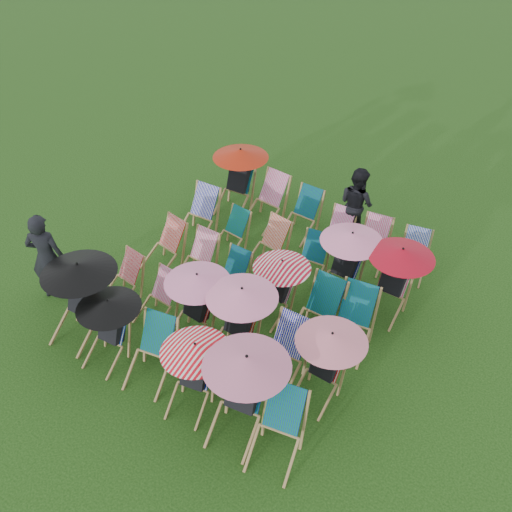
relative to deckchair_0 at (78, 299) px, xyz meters
The scene contains 33 objects.
ground 3.01m from the deckchair_0, 46.96° to the left, with size 100.00×100.00×0.00m, color black.
deckchair_0 is the anchor object (origin of this frame).
deckchair_1 0.80m from the deckchair_0, 10.68° to the right, with size 1.00×1.06×1.19m.
deckchair_2 1.62m from the deckchair_0, ahead, with size 0.80×1.00×0.98m.
deckchair_3 2.47m from the deckchair_0, ahead, with size 1.02×1.11×1.21m.
deckchair_4 3.30m from the deckchair_0, ahead, with size 1.21×1.30×1.43m.
deckchair_5 3.95m from the deckchair_0, ahead, with size 0.80×1.00×0.98m.
deckchair_6 1.09m from the deckchair_0, 94.22° to the left, with size 0.64×0.82×0.83m.
deckchair_7 1.29m from the deckchair_0, 50.18° to the left, with size 0.63×0.83×0.85m.
deckchair_8 1.88m from the deckchair_0, 32.39° to the left, with size 1.08×1.13×1.28m.
deckchair_9 2.63m from the deckchair_0, 23.77° to the left, with size 1.13×1.18×1.34m.
deckchair_10 3.44m from the deckchair_0, 17.90° to the left, with size 0.65×0.91×0.97m.
deckchair_11 4.10m from the deckchair_0, 15.28° to the left, with size 1.05×1.10×1.25m.
deckchair_12 2.14m from the deckchair_0, 91.39° to the left, with size 0.74×0.94×0.92m.
deckchair_13 2.32m from the deckchair_0, 72.11° to the left, with size 0.61×0.84×0.89m.
deckchair_14 2.64m from the deckchair_0, 55.30° to the left, with size 0.56×0.78×0.83m.
deckchair_15 3.28m from the deckchair_0, 41.42° to the left, with size 0.98×1.04×1.17m.
deckchair_16 3.91m from the deckchair_0, 32.61° to the left, with size 0.69×0.95×1.01m.
deckchair_17 4.46m from the deckchair_0, 29.92° to the left, with size 0.78×1.01×1.02m.
deckchair_18 3.29m from the deckchair_0, 92.24° to the left, with size 0.69×0.94×0.99m.
deckchair_19 3.34m from the deckchair_0, 77.56° to the left, with size 0.62×0.80×0.82m.
deckchair_20 3.64m from the deckchair_0, 64.11° to the left, with size 0.72×0.91×0.90m.
deckchair_21 4.18m from the deckchair_0, 53.54° to the left, with size 0.64×0.83×0.85m.
deckchair_22 4.58m from the deckchair_0, 46.30° to the left, with size 1.11×1.16×1.31m.
deckchair_23 5.27m from the deckchair_0, 39.56° to the left, with size 1.11×1.16×1.32m.
deckchair_24 4.55m from the deckchair_0, 90.51° to the left, with size 1.19×1.26×1.41m.
deckchair_25 4.53m from the deckchair_0, 80.27° to the left, with size 0.77×1.01×1.03m.
deckchair_26 4.79m from the deckchair_0, 70.30° to the left, with size 0.66×0.89×0.93m.
deckchair_27 5.07m from the deckchair_0, 60.64° to the left, with size 0.58×0.78×0.82m.
deckchair_28 5.48m from the deckchair_0, 53.76° to the left, with size 0.68×0.88×0.89m.
deckchair_29 6.06m from the deckchair_0, 48.45° to the left, with size 0.68×0.85×0.84m.
person_left 1.21m from the deckchair_0, 162.44° to the left, with size 0.64×0.42×1.76m, color black.
person_rear 5.63m from the deckchair_0, 62.77° to the left, with size 0.78×0.61×1.60m, color black.
Camera 1 is at (4.20, -6.19, 7.10)m, focal length 40.00 mm.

